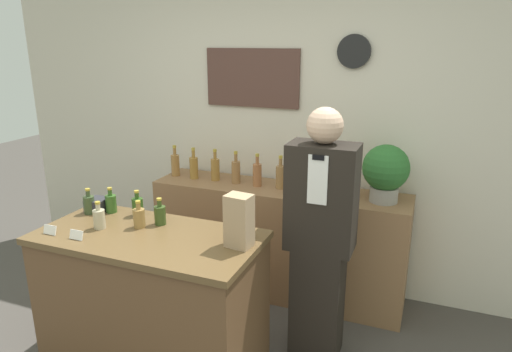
% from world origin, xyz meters
% --- Properties ---
extents(back_wall, '(5.20, 0.09, 2.70)m').
position_xyz_m(back_wall, '(-0.00, 2.00, 1.36)').
color(back_wall, beige).
rests_on(back_wall, ground_plane).
extents(back_shelf, '(2.04, 0.46, 0.91)m').
position_xyz_m(back_shelf, '(0.12, 1.71, 0.45)').
color(back_shelf, '#8E6642').
rests_on(back_shelf, ground_plane).
extents(display_counter, '(1.35, 0.67, 0.92)m').
position_xyz_m(display_counter, '(-0.30, 0.54, 0.46)').
color(display_counter, brown).
rests_on(display_counter, ground_plane).
extents(shopkeeper, '(0.42, 0.26, 1.66)m').
position_xyz_m(shopkeeper, '(0.63, 1.06, 0.83)').
color(shopkeeper, black).
rests_on(shopkeeper, ground_plane).
extents(potted_plant, '(0.33, 0.33, 0.42)m').
position_xyz_m(potted_plant, '(0.93, 1.70, 1.14)').
color(potted_plant, '#9E998E').
rests_on(potted_plant, back_shelf).
extents(paper_bag, '(0.15, 0.13, 0.30)m').
position_xyz_m(paper_bag, '(0.28, 0.59, 1.07)').
color(paper_bag, tan).
rests_on(paper_bag, display_counter).
extents(price_card_left, '(0.09, 0.02, 0.06)m').
position_xyz_m(price_card_left, '(-0.83, 0.33, 0.95)').
color(price_card_left, white).
rests_on(price_card_left, display_counter).
extents(price_card_right, '(0.09, 0.02, 0.06)m').
position_xyz_m(price_card_right, '(-0.64, 0.33, 0.95)').
color(price_card_right, white).
rests_on(price_card_right, display_counter).
extents(gift_box, '(0.14, 0.15, 0.09)m').
position_xyz_m(gift_box, '(-0.83, 0.75, 0.97)').
color(gift_box, '#2D2D33').
rests_on(gift_box, display_counter).
extents(counter_bottle_0, '(0.07, 0.07, 0.17)m').
position_xyz_m(counter_bottle_0, '(-0.85, 0.69, 0.99)').
color(counter_bottle_0, '#384929').
rests_on(counter_bottle_0, display_counter).
extents(counter_bottle_1, '(0.07, 0.07, 0.17)m').
position_xyz_m(counter_bottle_1, '(-0.73, 0.76, 0.99)').
color(counter_bottle_1, '#325B21').
rests_on(counter_bottle_1, display_counter).
extents(counter_bottle_2, '(0.07, 0.07, 0.17)m').
position_xyz_m(counter_bottle_2, '(-0.62, 0.51, 0.99)').
color(counter_bottle_2, tan).
rests_on(counter_bottle_2, display_counter).
extents(counter_bottle_3, '(0.07, 0.07, 0.17)m').
position_xyz_m(counter_bottle_3, '(-0.53, 0.78, 0.99)').
color(counter_bottle_3, '#2C4F1B').
rests_on(counter_bottle_3, display_counter).
extents(counter_bottle_4, '(0.07, 0.07, 0.17)m').
position_xyz_m(counter_bottle_4, '(-0.40, 0.61, 0.99)').
color(counter_bottle_4, olive).
rests_on(counter_bottle_4, display_counter).
extents(counter_bottle_5, '(0.07, 0.07, 0.17)m').
position_xyz_m(counter_bottle_5, '(-0.31, 0.70, 0.99)').
color(counter_bottle_5, '#32481D').
rests_on(counter_bottle_5, display_counter).
extents(shelf_bottle_0, '(0.07, 0.07, 0.27)m').
position_xyz_m(shelf_bottle_0, '(-0.82, 1.72, 1.01)').
color(shelf_bottle_0, '#9E703A').
rests_on(shelf_bottle_0, back_shelf).
extents(shelf_bottle_1, '(0.07, 0.07, 0.27)m').
position_xyz_m(shelf_bottle_1, '(-0.63, 1.70, 1.01)').
color(shelf_bottle_1, olive).
rests_on(shelf_bottle_1, back_shelf).
extents(shelf_bottle_2, '(0.07, 0.07, 0.27)m').
position_xyz_m(shelf_bottle_2, '(-0.43, 1.72, 1.01)').
color(shelf_bottle_2, olive).
rests_on(shelf_bottle_2, back_shelf).
extents(shelf_bottle_3, '(0.07, 0.07, 0.27)m').
position_xyz_m(shelf_bottle_3, '(-0.24, 1.71, 1.01)').
color(shelf_bottle_3, '#986B3F').
rests_on(shelf_bottle_3, back_shelf).
extents(shelf_bottle_4, '(0.07, 0.07, 0.27)m').
position_xyz_m(shelf_bottle_4, '(-0.05, 1.70, 1.01)').
color(shelf_bottle_4, '#A2643D').
rests_on(shelf_bottle_4, back_shelf).
extents(shelf_bottle_5, '(0.07, 0.07, 0.27)m').
position_xyz_m(shelf_bottle_5, '(0.14, 1.71, 1.01)').
color(shelf_bottle_5, olive).
rests_on(shelf_bottle_5, back_shelf).
extents(shelf_bottle_6, '(0.07, 0.07, 0.27)m').
position_xyz_m(shelf_bottle_6, '(0.33, 1.70, 1.01)').
color(shelf_bottle_6, '#996535').
rests_on(shelf_bottle_6, back_shelf).
extents(shelf_bottle_7, '(0.07, 0.07, 0.27)m').
position_xyz_m(shelf_bottle_7, '(0.52, 1.72, 1.01)').
color(shelf_bottle_7, olive).
rests_on(shelf_bottle_7, back_shelf).
extents(shelf_bottle_8, '(0.07, 0.07, 0.27)m').
position_xyz_m(shelf_bottle_8, '(0.71, 1.70, 1.01)').
color(shelf_bottle_8, olive).
rests_on(shelf_bottle_8, back_shelf).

